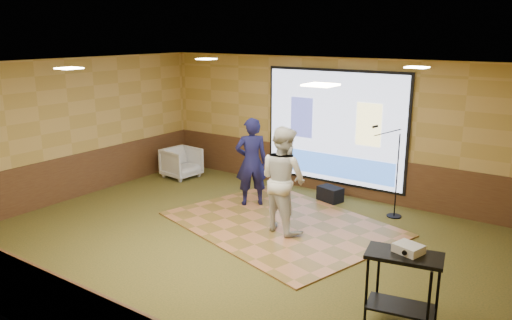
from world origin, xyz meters
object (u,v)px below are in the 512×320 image
Objects in this scene: player_right at (283,179)px; mic_stand at (393,192)px; projector_screen at (334,129)px; player_left at (251,162)px; duffel_bag at (330,194)px; projector at (409,249)px; dance_floor at (281,224)px; banquet_chair at (181,163)px; av_table at (403,276)px.

player_right is 2.37m from mic_stand.
player_left is at bearing -120.87° from projector_screen.
projector is at bearing -52.16° from duffel_bag.
banquet_chair is at bearing 161.09° from dance_floor.
av_table is at bearing -33.56° from dance_floor.
dance_floor is at bearing 108.88° from player_left.
dance_floor is (0.07, -2.26, -1.46)m from projector_screen.
projector is 0.38× the size of banquet_chair.
mic_stand is at bearing -5.02° from duffel_bag.
projector_screen reaches higher than player_right.
player_left is 1.51m from player_right.
projector_screen reaches higher than banquet_chair.
projector is 4.69m from duffel_bag.
duffel_bag is (-2.83, 3.65, -0.84)m from projector.
player_right is at bearing -88.72° from duffel_bag.
player_right is 3.83× the size of duffel_bag.
player_left is at bearing 164.82° from projector.
projector is (2.79, -1.64, 0.01)m from player_right.
banquet_chair is at bearing -164.87° from projector_screen.
player_left reaches higher than banquet_chair.
banquet_chair reaches higher than duffel_bag.
dance_floor is at bearing 163.53° from projector.
projector is 0.18× the size of mic_stand.
player_left is 0.95× the size of player_right.
mic_stand is at bearing -109.99° from player_right.
duffel_bag is at bearing -179.58° from player_left.
projector_screen is 5.17m from projector.
av_table is 0.35m from projector.
player_left is 4.75m from projector.
player_left reaches higher than av_table.
projector_screen is 5.25m from av_table.
mic_stand is (-1.41, 3.58, -0.16)m from av_table.
projector_screen reaches higher than duffel_bag.
player_right reaches higher than player_left.
duffel_bag is (-1.40, 0.12, -0.34)m from mic_stand.
mic_stand is 2.19× the size of banquet_chair.
projector is at bearing 105.17° from player_left.
projector_screen is 1.43m from duffel_bag.
mic_stand is at bearing -79.96° from banquet_chair.
projector_screen is 3.93m from banquet_chair.
player_left is 5.83× the size of projector.
projector_screen is 10.60× the size of projector.
banquet_chair is (-3.64, -0.98, -1.10)m from projector_screen.
player_right is at bearing 103.61° from player_left.
dance_floor is 1.02m from player_right.
av_table is 7.41m from banquet_chair.
player_right reaches higher than dance_floor.
projector_screen reaches higher than av_table.
projector_screen is 0.84× the size of dance_floor.
av_table is 3.85m from mic_stand.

